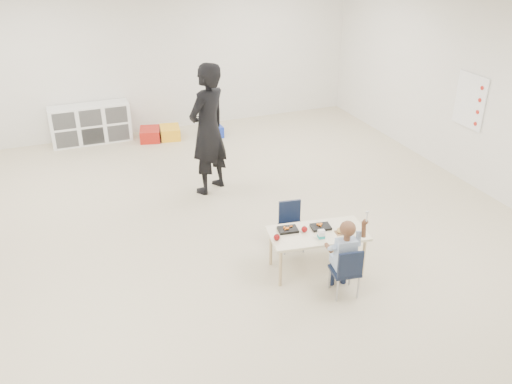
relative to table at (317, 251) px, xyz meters
name	(u,v)px	position (x,y,z in m)	size (l,w,h in m)	color
room	(230,142)	(-0.74, 0.83, 1.14)	(9.00, 9.02, 2.80)	beige
table	(317,251)	(0.00, 0.00, 0.00)	(1.17, 0.71, 0.50)	beige
chair_near	(345,270)	(0.07, -0.51, 0.05)	(0.29, 0.27, 0.60)	black
chair_far	(292,227)	(-0.07, 0.51, 0.05)	(0.29, 0.27, 0.60)	black
child	(346,256)	(0.07, -0.51, 0.22)	(0.40, 0.40, 0.95)	#A0B3D8
lunch_tray_near	(321,227)	(0.07, 0.07, 0.26)	(0.22, 0.16, 0.03)	black
lunch_tray_far	(288,230)	(-0.30, 0.15, 0.26)	(0.22, 0.16, 0.03)	black
milk_carton	(321,234)	(-0.03, -0.13, 0.30)	(0.07, 0.07, 0.10)	white
bread_roll	(341,230)	(0.23, -0.11, 0.28)	(0.09, 0.09, 0.07)	tan
apple_near	(304,229)	(-0.14, 0.06, 0.28)	(0.07, 0.07, 0.07)	maroon
apple_far	(277,237)	(-0.50, 0.02, 0.28)	(0.07, 0.07, 0.07)	maroon
cubby_shelf	(91,124)	(-1.94, 5.11, 0.09)	(1.40, 0.40, 0.70)	white
rules_poster	(470,101)	(3.24, 1.43, 0.99)	(0.02, 0.60, 0.80)	white
adult	(208,129)	(-0.52, 2.45, 0.71)	(0.70, 0.46, 1.93)	black
bin_red	(150,134)	(-0.95, 4.81, -0.15)	(0.35, 0.45, 0.22)	#B31B11
bin_yellow	(170,132)	(-0.58, 4.78, -0.15)	(0.35, 0.45, 0.22)	yellow
bin_blue	(212,130)	(0.18, 4.60, -0.15)	(0.33, 0.43, 0.21)	#1732AD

